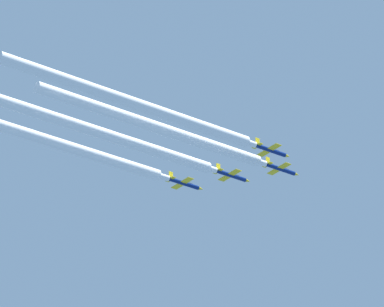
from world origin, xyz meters
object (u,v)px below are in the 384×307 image
(jet_lead, at_px, (281,169))
(jet_right_wingman, at_px, (272,151))
(jet_outer_left, at_px, (185,184))
(jet_left_wingman, at_px, (232,176))

(jet_lead, xyz_separation_m, jet_right_wingman, (8.41, -10.21, -0.81))
(jet_lead, distance_m, jet_outer_left, 27.12)
(jet_right_wingman, bearing_deg, jet_outer_left, -162.21)
(jet_left_wingman, relative_size, jet_right_wingman, 1.00)
(jet_left_wingman, distance_m, jet_outer_left, 13.34)
(jet_right_wingman, xyz_separation_m, jet_outer_left, (-27.57, -8.85, -1.49))
(jet_lead, height_order, jet_right_wingman, jet_lead)
(jet_lead, relative_size, jet_right_wingman, 1.00)
(jet_lead, distance_m, jet_left_wingman, 13.80)
(jet_lead, bearing_deg, jet_left_wingman, -135.84)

